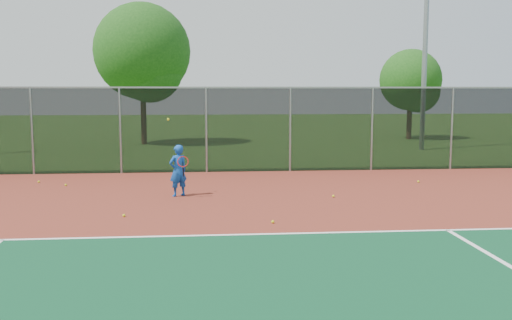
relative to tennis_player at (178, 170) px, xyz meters
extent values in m
plane|color=#2F5D1A|center=(3.79, -7.41, -0.74)|extent=(120.00, 120.00, 0.00)
cube|color=maroon|center=(3.79, -5.41, -0.73)|extent=(30.00, 20.00, 0.02)
cube|color=white|center=(5.79, -4.41, -0.71)|extent=(22.00, 0.10, 0.00)
cube|color=black|center=(3.79, 4.59, 0.78)|extent=(30.00, 0.04, 3.00)
cube|color=gray|center=(3.79, 4.59, 2.28)|extent=(30.00, 0.06, 0.06)
imported|color=#124AA9|center=(0.00, 0.00, 0.00)|extent=(0.62, 0.56, 1.42)
cylinder|color=black|center=(0.15, -0.25, -0.01)|extent=(0.03, 0.15, 0.27)
torus|color=#A51414|center=(0.15, -0.35, 0.29)|extent=(0.30, 0.13, 0.29)
sphere|color=#CACC17|center=(-0.25, 0.10, 1.40)|extent=(0.07, 0.07, 0.07)
sphere|color=#CACC17|center=(-3.51, 1.95, -0.68)|extent=(0.07, 0.07, 0.07)
sphere|color=#CACC17|center=(-4.51, 2.65, -0.68)|extent=(0.07, 0.07, 0.07)
sphere|color=#CACC17|center=(-1.13, -2.51, -0.68)|extent=(0.07, 0.07, 0.07)
sphere|color=#CACC17|center=(2.22, -3.45, -0.68)|extent=(0.07, 0.07, 0.07)
sphere|color=#CACC17|center=(7.45, 1.64, -0.68)|extent=(0.07, 0.07, 0.07)
sphere|color=#CACC17|center=(4.22, -0.57, -0.68)|extent=(0.07, 0.07, 0.07)
cylinder|color=gray|center=(11.35, 11.48, 4.79)|extent=(0.24, 0.24, 11.06)
cylinder|color=#332212|center=(-2.58, 15.56, 0.71)|extent=(0.30, 0.30, 2.89)
sphere|color=#184512|center=(-2.58, 15.56, 4.24)|extent=(5.14, 5.14, 5.14)
sphere|color=#184512|center=(-2.18, 15.26, 3.28)|extent=(3.53, 3.53, 3.53)
cylinder|color=#332212|center=(12.90, 17.58, 0.29)|extent=(0.30, 0.30, 2.05)
sphere|color=#184512|center=(12.90, 17.58, 2.79)|extent=(3.64, 3.64, 3.64)
sphere|color=#184512|center=(13.30, 17.28, 2.11)|extent=(2.50, 2.50, 2.50)
camera|label=1|loc=(0.79, -15.63, 2.20)|focal=40.00mm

